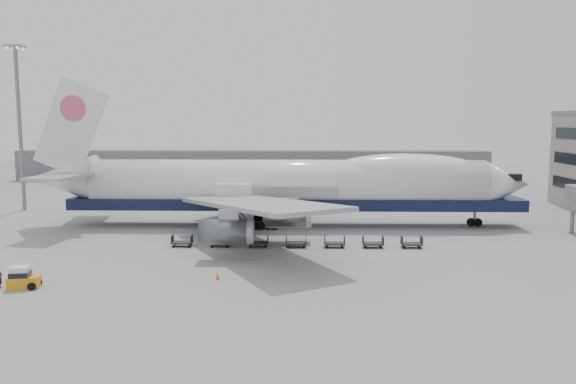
{
  "coord_description": "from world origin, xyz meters",
  "views": [
    {
      "loc": [
        1.93,
        -62.52,
        14.18
      ],
      "look_at": [
        0.17,
        6.0,
        5.33
      ],
      "focal_mm": 35.0,
      "sensor_mm": 36.0,
      "label": 1
    }
  ],
  "objects": [
    {
      "name": "dolly_5",
      "position": [
        9.84,
        -0.99,
        0.53
      ],
      "size": [
        2.3,
        1.35,
        1.3
      ],
      "color": "#2D2D30",
      "rests_on": "ground"
    },
    {
      "name": "hangar",
      "position": [
        -10.0,
        70.0,
        3.5
      ],
      "size": [
        110.0,
        8.0,
        7.0
      ],
      "primitive_type": "cube",
      "color": "slate",
      "rests_on": "ground"
    },
    {
      "name": "airliner",
      "position": [
        0.64,
        12.0,
        5.62
      ],
      "size": [
        67.0,
        55.3,
        19.98
      ],
      "color": "white",
      "rests_on": "ground"
    },
    {
      "name": "dolly_1",
      "position": [
        -7.3,
        -0.99,
        0.53
      ],
      "size": [
        2.3,
        1.35,
        1.3
      ],
      "color": "#2D2D30",
      "rests_on": "ground"
    },
    {
      "name": "ground",
      "position": [
        0.0,
        0.0,
        0.0
      ],
      "size": [
        260.0,
        260.0,
        0.0
      ],
      "primitive_type": "plane",
      "color": "gray",
      "rests_on": "ground"
    },
    {
      "name": "floodlight_mast",
      "position": [
        -42.0,
        24.0,
        14.27
      ],
      "size": [
        2.4,
        2.4,
        25.43
      ],
      "color": "slate",
      "rests_on": "ground"
    },
    {
      "name": "dolly_6",
      "position": [
        14.13,
        -0.99,
        0.53
      ],
      "size": [
        2.3,
        1.35,
        1.3
      ],
      "color": "#2D2D30",
      "rests_on": "ground"
    },
    {
      "name": "baggage_tug",
      "position": [
        -21.75,
        -16.98,
        0.83
      ],
      "size": [
        2.76,
        1.83,
        1.86
      ],
      "rotation": [
        0.0,
        0.0,
        0.2
      ],
      "color": "orange",
      "rests_on": "ground"
    },
    {
      "name": "traffic_cone",
      "position": [
        -5.62,
        -14.02,
        0.29
      ],
      "size": [
        0.41,
        0.41,
        0.61
      ],
      "rotation": [
        0.0,
        0.0,
        0.44
      ],
      "color": "#F74A0D",
      "rests_on": "ground"
    },
    {
      "name": "dolly_2",
      "position": [
        -3.02,
        -0.99,
        0.53
      ],
      "size": [
        2.3,
        1.35,
        1.3
      ],
      "color": "#2D2D30",
      "rests_on": "ground"
    },
    {
      "name": "catering_truck",
      "position": [
        -6.73,
        8.52,
        3.44
      ],
      "size": [
        5.1,
        3.63,
        6.11
      ],
      "rotation": [
        0.0,
        0.0,
        -0.03
      ],
      "color": "navy",
      "rests_on": "ground"
    },
    {
      "name": "dolly_3",
      "position": [
        1.27,
        -0.99,
        0.53
      ],
      "size": [
        2.3,
        1.35,
        1.3
      ],
      "color": "#2D2D30",
      "rests_on": "ground"
    },
    {
      "name": "dolly_4",
      "position": [
        5.56,
        -0.99,
        0.53
      ],
      "size": [
        2.3,
        1.35,
        1.3
      ],
      "color": "#2D2D30",
      "rests_on": "ground"
    },
    {
      "name": "apron_line",
      "position": [
        0.0,
        -6.0,
        0.01
      ],
      "size": [
        60.0,
        0.15,
        0.01
      ],
      "primitive_type": "cube",
      "color": "gold",
      "rests_on": "ground"
    },
    {
      "name": "dolly_0",
      "position": [
        -11.59,
        -0.99,
        0.53
      ],
      "size": [
        2.3,
        1.35,
        1.3
      ],
      "color": "#2D2D30",
      "rests_on": "ground"
    }
  ]
}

